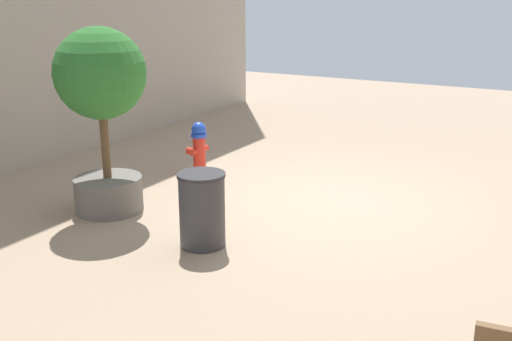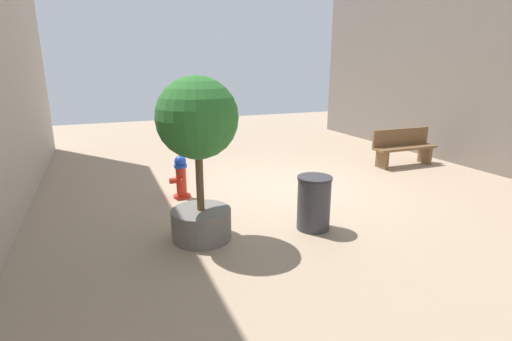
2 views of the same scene
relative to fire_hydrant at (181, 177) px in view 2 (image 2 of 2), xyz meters
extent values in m
plane|color=tan|center=(-2.29, 0.22, -0.43)|extent=(23.40, 23.40, 0.00)
cylinder|color=red|center=(-0.01, 0.00, -0.40)|extent=(0.34, 0.34, 0.05)
cylinder|color=red|center=(-0.01, 0.00, -0.09)|extent=(0.20, 0.20, 0.57)
cylinder|color=blue|center=(-0.01, 0.00, 0.22)|extent=(0.25, 0.25, 0.06)
sphere|color=blue|center=(-0.01, 0.00, 0.31)|extent=(0.23, 0.23, 0.23)
cylinder|color=red|center=(0.00, 0.15, -0.03)|extent=(0.09, 0.13, 0.09)
cylinder|color=red|center=(-0.01, -0.14, -0.03)|extent=(0.09, 0.13, 0.09)
cylinder|color=red|center=(0.15, 0.00, -0.07)|extent=(0.14, 0.12, 0.12)
cube|color=brown|center=(-6.60, -0.23, -0.20)|extent=(0.11, 0.40, 0.45)
cube|color=brown|center=(-5.19, -0.26, -0.20)|extent=(0.11, 0.40, 0.45)
cube|color=brown|center=(-5.90, -0.24, 0.05)|extent=(1.77, 0.47, 0.06)
cube|color=brown|center=(-5.90, -0.43, 0.30)|extent=(1.76, 0.09, 0.44)
cylinder|color=slate|center=(0.10, 1.95, -0.20)|extent=(0.90, 0.90, 0.46)
cylinder|color=brown|center=(0.10, 1.95, 0.54)|extent=(0.11, 0.11, 1.02)
sphere|color=#2D722D|center=(0.10, 1.95, 1.40)|extent=(1.17, 1.17, 1.17)
cylinder|color=#38383D|center=(-1.64, 2.29, -0.01)|extent=(0.52, 0.52, 0.83)
cylinder|color=#2C2C30|center=(-1.64, 2.29, 0.42)|extent=(0.55, 0.55, 0.04)
camera|label=1|loc=(-5.38, 7.62, 2.40)|focal=42.57mm
camera|label=2|loc=(1.36, 7.13, 2.10)|focal=26.50mm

